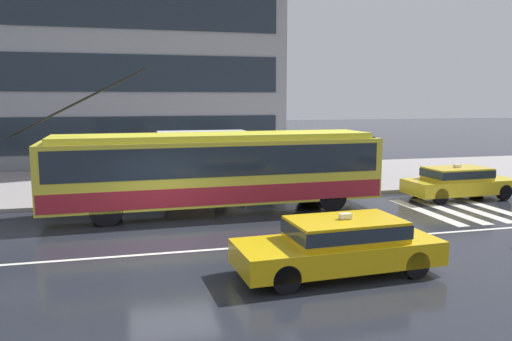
% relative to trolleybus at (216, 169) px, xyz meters
% --- Properties ---
extents(ground_plane, '(160.00, 160.00, 0.00)m').
position_rel_trolleybus_xyz_m(ground_plane, '(-1.88, -3.33, -1.54)').
color(ground_plane, '#21242C').
extents(sidewalk_slab, '(80.00, 10.00, 0.14)m').
position_rel_trolleybus_xyz_m(sidewalk_slab, '(-1.88, 6.60, -1.47)').
color(sidewalk_slab, gray).
rests_on(sidewalk_slab, ground_plane).
extents(crosswalk_stripe_edge_near, '(0.44, 4.40, 0.01)m').
position_rel_trolleybus_xyz_m(crosswalk_stripe_edge_near, '(7.18, -1.87, -1.53)').
color(crosswalk_stripe_edge_near, beige).
rests_on(crosswalk_stripe_edge_near, ground_plane).
extents(crosswalk_stripe_inner_a, '(0.44, 4.40, 0.01)m').
position_rel_trolleybus_xyz_m(crosswalk_stripe_inner_a, '(8.08, -1.87, -1.53)').
color(crosswalk_stripe_inner_a, beige).
rests_on(crosswalk_stripe_inner_a, ground_plane).
extents(crosswalk_stripe_center, '(0.44, 4.40, 0.01)m').
position_rel_trolleybus_xyz_m(crosswalk_stripe_center, '(8.98, -1.87, -1.53)').
color(crosswalk_stripe_center, beige).
rests_on(crosswalk_stripe_center, ground_plane).
extents(crosswalk_stripe_inner_b, '(0.44, 4.40, 0.01)m').
position_rel_trolleybus_xyz_m(crosswalk_stripe_inner_b, '(9.88, -1.87, -1.53)').
color(crosswalk_stripe_inner_b, beige).
rests_on(crosswalk_stripe_inner_b, ground_plane).
extents(lane_centre_line, '(72.00, 0.14, 0.01)m').
position_rel_trolleybus_xyz_m(lane_centre_line, '(-1.88, -4.53, -1.54)').
color(lane_centre_line, silver).
rests_on(lane_centre_line, ground_plane).
extents(trolleybus, '(12.51, 2.82, 4.99)m').
position_rel_trolleybus_xyz_m(trolleybus, '(0.00, 0.00, 0.00)').
color(trolleybus, gold).
rests_on(trolleybus, ground_plane).
extents(taxi_ahead_of_bus, '(4.51, 1.88, 1.39)m').
position_rel_trolleybus_xyz_m(taxi_ahead_of_bus, '(9.85, -0.03, -0.84)').
color(taxi_ahead_of_bus, yellow).
rests_on(taxi_ahead_of_bus, ground_plane).
extents(taxi_oncoming_near, '(4.76, 2.03, 1.39)m').
position_rel_trolleybus_xyz_m(taxi_oncoming_near, '(1.64, -7.04, -0.83)').
color(taxi_oncoming_near, gold).
rests_on(taxi_oncoming_near, ground_plane).
extents(bus_shelter, '(3.57, 1.53, 2.55)m').
position_rel_trolleybus_xyz_m(bus_shelter, '(-0.06, 3.07, 0.47)').
color(bus_shelter, gray).
rests_on(bus_shelter, sidewalk_slab).
extents(pedestrian_at_shelter, '(0.49, 0.49, 1.72)m').
position_rel_trolleybus_xyz_m(pedestrian_at_shelter, '(0.38, 2.03, -0.37)').
color(pedestrian_at_shelter, '#2D344B').
rests_on(pedestrian_at_shelter, sidewalk_slab).
extents(pedestrian_approaching_curb, '(1.52, 1.52, 2.09)m').
position_rel_trolleybus_xyz_m(pedestrian_approaching_curb, '(0.78, 3.29, 0.30)').
color(pedestrian_approaching_curb, black).
rests_on(pedestrian_approaching_curb, sidewalk_slab).
extents(pedestrian_walking_past, '(1.13, 1.13, 1.95)m').
position_rel_trolleybus_xyz_m(pedestrian_walking_past, '(-3.83, 3.37, 0.13)').
color(pedestrian_walking_past, '#20262D').
rests_on(pedestrian_walking_past, sidewalk_slab).
extents(pedestrian_waiting_by_pole, '(1.59, 1.59, 1.97)m').
position_rel_trolleybus_xyz_m(pedestrian_waiting_by_pole, '(-1.49, 3.30, 0.22)').
color(pedestrian_waiting_by_pole, '#554F45').
rests_on(pedestrian_waiting_by_pole, sidewalk_slab).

